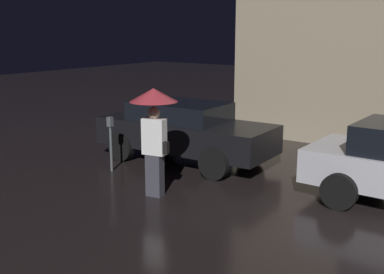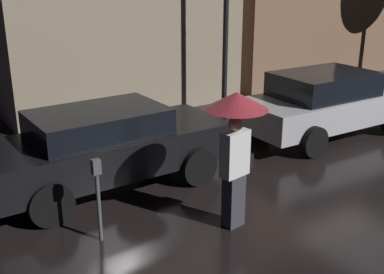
{
  "view_description": "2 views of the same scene",
  "coord_description": "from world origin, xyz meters",
  "px_view_note": "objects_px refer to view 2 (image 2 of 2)",
  "views": [
    {
      "loc": [
        0.83,
        -7.94,
        3.21
      ],
      "look_at": [
        -4.85,
        0.21,
        0.97
      ],
      "focal_mm": 45.0,
      "sensor_mm": 36.0,
      "label": 1
    },
    {
      "loc": [
        -9.06,
        -6.15,
        3.75
      ],
      "look_at": [
        -5.04,
        -0.05,
        1.2
      ],
      "focal_mm": 45.0,
      "sensor_mm": 36.0,
      "label": 2
    }
  ],
  "objects_px": {
    "parking_meter": "(98,191)",
    "pedestrian_with_umbrella": "(236,129)",
    "parked_car_black": "(107,145)",
    "parked_car_silver": "(326,102)"
  },
  "relations": [
    {
      "from": "parking_meter",
      "to": "pedestrian_with_umbrella",
      "type": "bearing_deg",
      "value": -21.06
    },
    {
      "from": "parked_car_silver",
      "to": "pedestrian_with_umbrella",
      "type": "xyz_separation_m",
      "value": [
        -4.5,
        -2.24,
        0.78
      ]
    },
    {
      "from": "pedestrian_with_umbrella",
      "to": "parking_meter",
      "type": "distance_m",
      "value": 2.16
    },
    {
      "from": "parked_car_black",
      "to": "parked_car_silver",
      "type": "distance_m",
      "value": 5.51
    },
    {
      "from": "parked_car_silver",
      "to": "parking_meter",
      "type": "bearing_deg",
      "value": -164.9
    },
    {
      "from": "parked_car_black",
      "to": "pedestrian_with_umbrella",
      "type": "xyz_separation_m",
      "value": [
        1.01,
        -2.38,
        0.78
      ]
    },
    {
      "from": "parked_car_silver",
      "to": "parking_meter",
      "type": "relative_size",
      "value": 3.48
    },
    {
      "from": "parked_car_black",
      "to": "parking_meter",
      "type": "distance_m",
      "value": 1.87
    },
    {
      "from": "pedestrian_with_umbrella",
      "to": "parked_car_black",
      "type": "bearing_deg",
      "value": -76.59
    },
    {
      "from": "parked_car_silver",
      "to": "parking_meter",
      "type": "distance_m",
      "value": 6.56
    }
  ]
}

